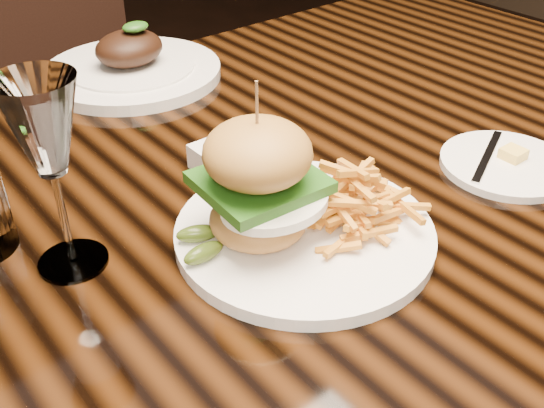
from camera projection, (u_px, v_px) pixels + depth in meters
dining_table at (252, 231)px, 0.82m from camera, size 1.60×0.90×0.75m
burger_plate at (300, 202)px, 0.65m from camera, size 0.28×0.28×0.19m
side_saucer at (506, 164)px, 0.80m from camera, size 0.16×0.16×0.02m
ramekin at (225, 158)px, 0.79m from camera, size 0.08×0.08×0.03m
wine_glass at (44, 134)px, 0.56m from camera, size 0.07×0.07×0.20m
far_dish at (132, 67)px, 1.02m from camera, size 0.28×0.28×0.09m
chair_far at (61, 85)px, 1.52m from camera, size 0.47×0.48×0.95m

